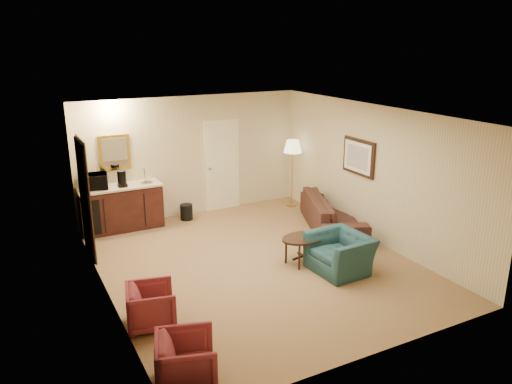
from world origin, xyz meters
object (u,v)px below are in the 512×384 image
Objects in this scene: rose_chair_far at (186,359)px; waste_bin at (186,212)px; wetbar_cabinet at (122,208)px; floor_lamp at (292,173)px; sofa at (333,208)px; coffee_maker at (122,179)px; coffee_table at (304,250)px; microwave at (93,180)px; teal_armchair at (340,247)px; rose_chair_near at (151,304)px.

rose_chair_far is 5.45m from waste_bin.
floor_lamp reaches higher than wetbar_cabinet.
sofa is 5.36m from rose_chair_far.
rose_chair_far is 2.05× the size of coffee_maker.
coffee_maker is at bearing 128.52° from coffee_table.
microwave is (-0.50, 0.03, 0.64)m from wetbar_cabinet.
coffee_table is 2.53× the size of coffee_maker.
waste_bin is (-1.07, 3.00, -0.07)m from coffee_table.
teal_armchair is 1.18× the size of coffee_table.
sofa is 1.93m from teal_armchair.
coffee_maker is at bearing -145.40° from teal_armchair.
floor_lamp is (1.07, 3.30, 0.36)m from teal_armchair.
microwave reaches higher than teal_armchair.
sofa is at bearing -35.98° from rose_chair_far.
sofa is 3.42× the size of rose_chair_far.
floor_lamp is at bearing 158.87° from teal_armchair.
sofa reaches higher than teal_armchair.
teal_armchair is 0.68m from coffee_table.
sofa is 4.23× the size of microwave.
teal_armchair is at bearing -74.13° from rose_chair_near.
coffee_maker is at bearing 4.25° from rose_chair_near.
teal_armchair reaches higher than rose_chair_near.
floor_lamp is 4.38m from microwave.
coffee_maker reaches higher than rose_chair_near.
wetbar_cabinet is 1.68× the size of teal_armchair.
floor_lamp is at bearing 62.54° from coffee_table.
sofa is 7.01× the size of coffee_maker.
rose_chair_near is at bearing -89.64° from teal_armchair.
microwave is (0.00, 5.22, 0.77)m from rose_chair_far.
wetbar_cabinet is 5.22m from rose_chair_far.
waste_bin is (1.85, 3.75, -0.16)m from rose_chair_near.
floor_lamp is (4.35, 3.50, 0.46)m from rose_chair_near.
rose_chair_near is at bearing 134.96° from sofa.
wetbar_cabinet is at bearing 11.81° from rose_chair_far.
microwave is at bearing 12.42° from rose_chair_near.
waste_bin is at bearing 7.80° from coffee_maker.
floor_lamp reaches higher than rose_chair_far.
wetbar_cabinet is 2.44× the size of rose_chair_far.
waste_bin is 2.08m from microwave.
rose_chair_far is at bearing -167.58° from rose_chair_near.
rose_chair_near is 3.86m from coffee_maker.
teal_armchair is 1.80× the size of microwave.
wetbar_cabinet is at bearing -145.62° from teal_armchair.
microwave is at bearing 86.79° from sofa.
coffee_maker is (-1.31, -0.01, 0.92)m from waste_bin.
rose_chair_near is at bearing -90.65° from coffee_maker.
teal_armchair is (-1.02, -1.63, -0.02)m from sofa.
sofa is at bearing 38.09° from coffee_table.
rose_chair_near is at bearing -165.65° from coffee_table.
wetbar_cabinet reaches higher than sofa.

